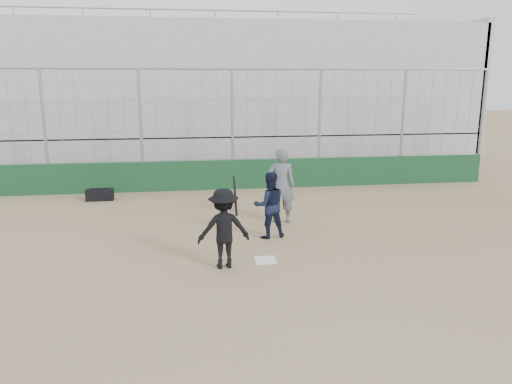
{
  "coord_description": "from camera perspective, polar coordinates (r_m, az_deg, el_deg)",
  "views": [
    {
      "loc": [
        -1.57,
        -9.67,
        3.72
      ],
      "look_at": [
        0.0,
        1.4,
        1.15
      ],
      "focal_mm": 35.0,
      "sensor_mm": 36.0,
      "label": 1
    }
  ],
  "objects": [
    {
      "name": "ground",
      "position": [
        10.48,
        1.09,
        -7.85
      ],
      "size": [
        90.0,
        90.0,
        0.0
      ],
      "primitive_type": "plane",
      "color": "brown",
      "rests_on": "ground"
    },
    {
      "name": "home_plate",
      "position": [
        10.48,
        1.09,
        -7.79
      ],
      "size": [
        0.44,
        0.44,
        0.02
      ],
      "primitive_type": "cube",
      "color": "white",
      "rests_on": "ground"
    },
    {
      "name": "backstop",
      "position": [
        16.97,
        -2.67,
        3.57
      ],
      "size": [
        18.1,
        0.25,
        4.04
      ],
      "color": "#12381E",
      "rests_on": "ground"
    },
    {
      "name": "bleachers",
      "position": [
        21.69,
        -4.0,
        10.82
      ],
      "size": [
        20.25,
        6.7,
        6.98
      ],
      "color": "#A2A2A2",
      "rests_on": "ground"
    },
    {
      "name": "batter_at_plate",
      "position": [
        9.92,
        -3.71,
        -4.16
      ],
      "size": [
        1.08,
        0.77,
        1.78
      ],
      "color": "black",
      "rests_on": "ground"
    },
    {
      "name": "catcher_crouched",
      "position": [
        11.78,
        1.54,
        -2.74
      ],
      "size": [
        0.86,
        0.72,
        1.08
      ],
      "color": "black",
      "rests_on": "ground"
    },
    {
      "name": "umpire",
      "position": [
        12.98,
        2.88,
        0.32
      ],
      "size": [
        0.79,
        0.59,
        1.78
      ],
      "primitive_type": "imported",
      "rotation": [
        0.0,
        0.0,
        2.97
      ],
      "color": "slate",
      "rests_on": "ground"
    },
    {
      "name": "equipment_bag",
      "position": [
        16.2,
        -17.42,
        -0.29
      ],
      "size": [
        0.82,
        0.35,
        0.39
      ],
      "color": "black",
      "rests_on": "ground"
    }
  ]
}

